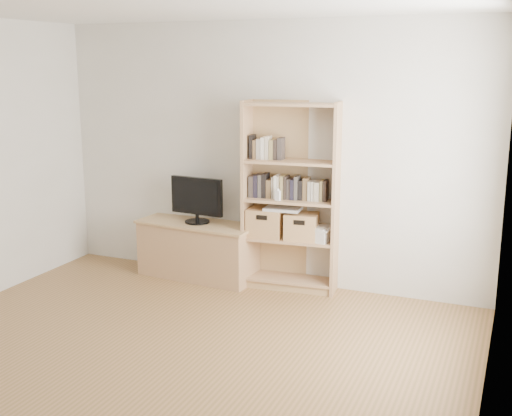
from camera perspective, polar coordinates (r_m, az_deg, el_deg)
The scene contains 13 objects.
floor at distance 4.68m, azimuth -11.09°, elevation -15.36°, with size 4.50×5.00×0.01m, color brown.
back_wall at distance 6.42m, azimuth 0.91°, elevation 4.79°, with size 4.50×0.02×2.60m, color beige.
right_wall at distance 3.51m, azimuth 20.10°, elevation -2.71°, with size 0.02×5.00×2.60m, color beige.
tv_stand at distance 6.71m, azimuth -5.19°, elevation -3.83°, with size 1.22×0.46×0.56m, color tan.
bookshelf at distance 6.22m, azimuth 3.11°, elevation 0.98°, with size 0.92×0.33×1.84m, color tan.
television at distance 6.57m, azimuth -5.28°, elevation 0.67°, with size 0.59×0.05×0.46m, color black.
books_row_mid at distance 6.22m, azimuth 3.16°, elevation 1.79°, with size 0.79×0.15×0.21m, color #3B3331.
books_row_upper at distance 6.21m, azimuth 1.36°, elevation 5.23°, with size 0.36×0.13×0.19m, color #3B3331.
baby_monitor at distance 6.14m, azimuth 1.95°, elevation 1.10°, with size 0.05×0.03×0.10m, color white.
basket_left at distance 6.33m, azimuth 0.91°, elevation -1.28°, with size 0.34×0.28×0.28m, color #AA794D.
basket_right at distance 6.25m, azimuth 4.07°, elevation -1.63°, with size 0.31×0.26×0.26m, color #AA794D.
laptop at distance 6.24m, azimuth 2.42°, elevation -0.05°, with size 0.35×0.24×0.03m, color silver.
magazine_stack at distance 6.22m, azimuth 5.89°, elevation -2.38°, with size 0.17×0.25×0.12m, color silver.
Camera 1 is at (2.37, -3.39, 2.19)m, focal length 45.00 mm.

